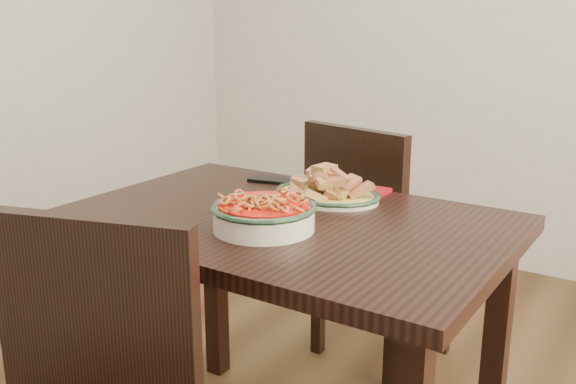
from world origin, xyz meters
The scene contains 7 objects.
wall_back centered at (0.00, 1.75, 1.30)m, with size 3.50×0.10×2.60m, color beige.
dining_table centered at (0.02, -0.13, 0.64)m, with size 1.12×0.75×0.75m.
chair_far centered at (-0.05, 0.54, 0.50)m, with size 0.50×0.50×0.89m.
fish_plate centered at (0.03, 0.07, 0.79)m, with size 0.30×0.24×0.11m.
noodle_bowl centered at (0.03, -0.24, 0.79)m, with size 0.25×0.25×0.08m.
smartphone centered at (-0.21, 0.15, 0.76)m, with size 0.14×0.07×0.01m, color black.
napkin centered at (0.09, 0.19, 0.76)m, with size 0.12×0.10×0.01m, color maroon.
Camera 1 is at (0.88, -1.43, 1.24)m, focal length 40.00 mm.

